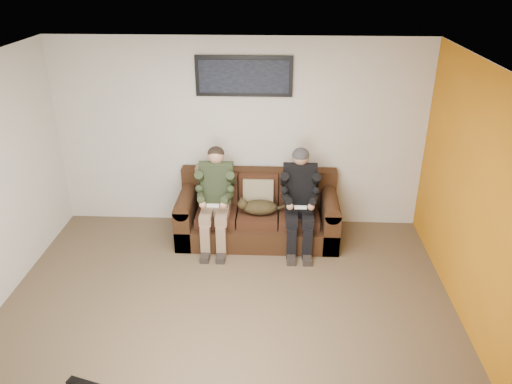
{
  "coord_description": "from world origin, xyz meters",
  "views": [
    {
      "loc": [
        0.51,
        -4.15,
        3.5
      ],
      "look_at": [
        0.27,
        1.2,
        0.95
      ],
      "focal_mm": 35.0,
      "sensor_mm": 36.0,
      "label": 1
    }
  ],
  "objects_px": {
    "person_left": "(216,193)",
    "cat": "(258,207)",
    "person_right": "(300,194)",
    "sofa": "(258,214)",
    "framed_poster": "(244,76)"
  },
  "relations": [
    {
      "from": "person_right",
      "to": "cat",
      "type": "xyz_separation_m",
      "value": [
        -0.54,
        -0.01,
        -0.2
      ]
    },
    {
      "from": "sofa",
      "to": "cat",
      "type": "distance_m",
      "value": 0.27
    },
    {
      "from": "sofa",
      "to": "person_right",
      "type": "xyz_separation_m",
      "value": [
        0.54,
        -0.18,
        0.39
      ]
    },
    {
      "from": "person_left",
      "to": "person_right",
      "type": "relative_size",
      "value": 0.99
    },
    {
      "from": "sofa",
      "to": "framed_poster",
      "type": "distance_m",
      "value": 1.83
    },
    {
      "from": "sofa",
      "to": "cat",
      "type": "relative_size",
      "value": 3.22
    },
    {
      "from": "person_right",
      "to": "person_left",
      "type": "bearing_deg",
      "value": -179.98
    },
    {
      "from": "person_left",
      "to": "cat",
      "type": "distance_m",
      "value": 0.59
    },
    {
      "from": "person_left",
      "to": "cat",
      "type": "xyz_separation_m",
      "value": [
        0.55,
        -0.01,
        -0.19
      ]
    },
    {
      "from": "cat",
      "to": "framed_poster",
      "type": "xyz_separation_m",
      "value": [
        -0.21,
        0.58,
        1.58
      ]
    },
    {
      "from": "sofa",
      "to": "person_left",
      "type": "height_order",
      "value": "person_left"
    },
    {
      "from": "person_left",
      "to": "person_right",
      "type": "height_order",
      "value": "person_right"
    },
    {
      "from": "person_left",
      "to": "person_right",
      "type": "xyz_separation_m",
      "value": [
        1.09,
        0.0,
        0.0
      ]
    },
    {
      "from": "person_left",
      "to": "cat",
      "type": "height_order",
      "value": "person_left"
    },
    {
      "from": "cat",
      "to": "person_left",
      "type": "bearing_deg",
      "value": 178.94
    }
  ]
}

